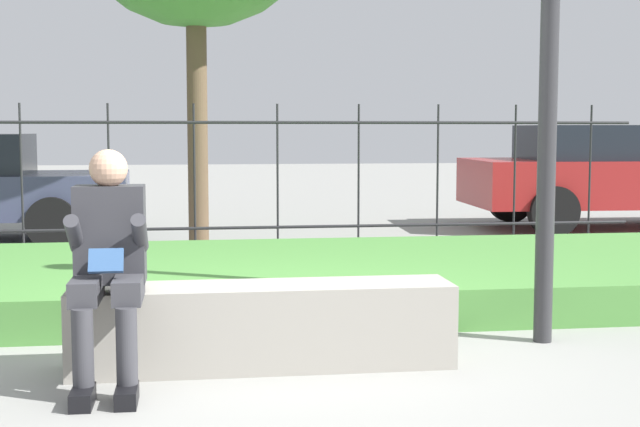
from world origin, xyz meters
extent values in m
plane|color=gray|center=(0.00, 0.00, 0.00)|extent=(60.00, 60.00, 0.00)
cube|color=gray|center=(-0.05, 0.00, 0.25)|extent=(2.24, 0.45, 0.49)
cube|color=slate|center=(-0.05, 0.00, 0.04)|extent=(2.15, 0.42, 0.08)
cube|color=black|center=(-1.02, -0.63, 0.04)|extent=(0.11, 0.26, 0.09)
cylinder|color=#38383D|center=(-1.02, -0.57, 0.29)|extent=(0.11, 0.11, 0.40)
cube|color=#38383D|center=(-1.02, -0.36, 0.55)|extent=(0.15, 0.42, 0.13)
cube|color=black|center=(-0.80, -0.63, 0.04)|extent=(0.11, 0.26, 0.09)
cylinder|color=#38383D|center=(-0.80, -0.57, 0.29)|extent=(0.11, 0.11, 0.40)
cube|color=#38383D|center=(-0.80, -0.36, 0.55)|extent=(0.15, 0.42, 0.13)
cube|color=#333338|center=(-0.91, -0.15, 0.82)|extent=(0.38, 0.24, 0.54)
sphere|color=tan|center=(-0.91, -0.17, 1.19)|extent=(0.21, 0.21, 0.21)
cylinder|color=#333338|center=(-1.08, -0.31, 0.84)|extent=(0.08, 0.29, 0.24)
cylinder|color=#333338|center=(-0.73, -0.31, 0.84)|extent=(0.08, 0.29, 0.24)
cube|color=#335689|center=(-0.91, -0.41, 0.71)|extent=(0.18, 0.09, 0.13)
cube|color=#4C893D|center=(0.00, 2.22, 0.15)|extent=(10.91, 3.04, 0.29)
cylinder|color=#232326|center=(0.00, 4.44, 0.33)|extent=(8.91, 0.03, 0.03)
cylinder|color=#232326|center=(0.00, 4.44, 1.47)|extent=(8.91, 0.03, 0.03)
cylinder|color=#232326|center=(-2.23, 4.44, 0.83)|extent=(0.02, 0.02, 1.67)
cylinder|color=#232326|center=(-1.34, 4.44, 0.83)|extent=(0.02, 0.02, 1.67)
cylinder|color=#232326|center=(-0.45, 4.44, 0.83)|extent=(0.02, 0.02, 1.67)
cylinder|color=#232326|center=(0.45, 4.44, 0.83)|extent=(0.02, 0.02, 1.67)
cylinder|color=#232326|center=(1.34, 4.44, 0.83)|extent=(0.02, 0.02, 1.67)
cylinder|color=#232326|center=(2.23, 4.44, 0.83)|extent=(0.02, 0.02, 1.67)
cylinder|color=#232326|center=(3.12, 4.44, 0.83)|extent=(0.02, 0.02, 1.67)
cylinder|color=#232326|center=(4.01, 4.44, 0.83)|extent=(0.02, 0.02, 1.67)
cylinder|color=black|center=(-2.12, 5.63, 0.30)|extent=(0.61, 0.23, 0.60)
cylinder|color=black|center=(-2.19, 7.27, 0.30)|extent=(0.61, 0.23, 0.60)
cube|color=maroon|center=(5.56, 6.70, 0.65)|extent=(4.43, 2.01, 0.64)
cube|color=black|center=(5.39, 6.71, 1.21)|extent=(2.46, 1.71, 0.48)
cylinder|color=black|center=(4.18, 5.85, 0.33)|extent=(0.67, 0.23, 0.66)
cylinder|color=black|center=(4.25, 7.66, 0.33)|extent=(0.67, 0.23, 0.66)
cylinder|color=#2D2D30|center=(1.82, 0.37, 1.79)|extent=(0.12, 0.12, 3.57)
cylinder|color=brown|center=(-0.40, 5.40, 1.64)|extent=(0.24, 0.24, 3.28)
camera|label=1|loc=(-0.43, -5.15, 1.40)|focal=50.00mm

